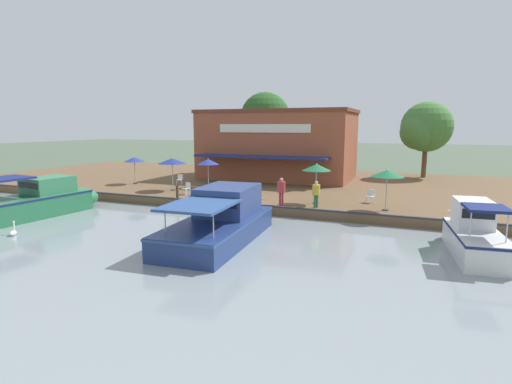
{
  "coord_description": "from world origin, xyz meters",
  "views": [
    {
      "loc": [
        22.08,
        11.3,
        5.43
      ],
      "look_at": [
        -1.0,
        2.0,
        1.3
      ],
      "focal_mm": 28.0,
      "sensor_mm": 36.0,
      "label": 1
    }
  ],
  "objects_px": {
    "cafe_chair_under_first_umbrella": "(243,190)",
    "tree_downstream_bank": "(262,119)",
    "tree_upstream_bank": "(425,128)",
    "swan": "(13,232)",
    "cafe_chair_far_corner_seat": "(180,179)",
    "patio_umbrella_by_entrance": "(387,174)",
    "patio_umbrella_mid_patio_left": "(134,160)",
    "person_at_quay_edge": "(281,188)",
    "motorboat_fourth_along": "(472,234)",
    "patio_umbrella_back_row": "(172,161)",
    "waterfront_restaurant": "(277,144)",
    "patio_umbrella_near_quay_edge": "(208,162)",
    "patio_umbrella_far_corner": "(317,167)",
    "motorboat_far_downstream": "(225,219)",
    "cafe_chair_beside_entrance": "(187,188)",
    "motorboat_second_along": "(44,200)",
    "cafe_chair_facing_river": "(371,195)",
    "mooring_post": "(177,192)",
    "person_mid_patio": "(316,191)"
  },
  "relations": [
    {
      "from": "cafe_chair_under_first_umbrella",
      "to": "tree_downstream_bank",
      "type": "xyz_separation_m",
      "value": [
        -13.01,
        -3.59,
        5.08
      ]
    },
    {
      "from": "tree_upstream_bank",
      "to": "swan",
      "type": "bearing_deg",
      "value": -34.36
    },
    {
      "from": "cafe_chair_far_corner_seat",
      "to": "tree_upstream_bank",
      "type": "distance_m",
      "value": 22.92
    },
    {
      "from": "patio_umbrella_by_entrance",
      "to": "patio_umbrella_mid_patio_left",
      "type": "xyz_separation_m",
      "value": [
        -3.44,
        -20.47,
        -0.1
      ]
    },
    {
      "from": "person_at_quay_edge",
      "to": "motorboat_fourth_along",
      "type": "distance_m",
      "value": 10.73
    },
    {
      "from": "patio_umbrella_back_row",
      "to": "tree_downstream_bank",
      "type": "height_order",
      "value": "tree_downstream_bank"
    },
    {
      "from": "swan",
      "to": "tree_downstream_bank",
      "type": "relative_size",
      "value": 0.08
    },
    {
      "from": "waterfront_restaurant",
      "to": "swan",
      "type": "height_order",
      "value": "waterfront_restaurant"
    },
    {
      "from": "waterfront_restaurant",
      "to": "cafe_chair_far_corner_seat",
      "type": "xyz_separation_m",
      "value": [
        7.34,
        -6.01,
        -2.66
      ]
    },
    {
      "from": "patio_umbrella_by_entrance",
      "to": "patio_umbrella_near_quay_edge",
      "type": "xyz_separation_m",
      "value": [
        -4.02,
        -13.78,
        -0.12
      ]
    },
    {
      "from": "person_at_quay_edge",
      "to": "motorboat_fourth_along",
      "type": "bearing_deg",
      "value": 67.88
    },
    {
      "from": "person_at_quay_edge",
      "to": "tree_downstream_bank",
      "type": "xyz_separation_m",
      "value": [
        -14.99,
        -7.01,
        4.46
      ]
    },
    {
      "from": "patio_umbrella_far_corner",
      "to": "motorboat_far_downstream",
      "type": "relative_size",
      "value": 0.28
    },
    {
      "from": "cafe_chair_far_corner_seat",
      "to": "person_at_quay_edge",
      "type": "height_order",
      "value": "person_at_quay_edge"
    },
    {
      "from": "patio_umbrella_back_row",
      "to": "patio_umbrella_mid_patio_left",
      "type": "bearing_deg",
      "value": -109.83
    },
    {
      "from": "cafe_chair_beside_entrance",
      "to": "motorboat_second_along",
      "type": "height_order",
      "value": "motorboat_second_along"
    },
    {
      "from": "patio_umbrella_near_quay_edge",
      "to": "cafe_chair_beside_entrance",
      "type": "distance_m",
      "value": 3.88
    },
    {
      "from": "person_at_quay_edge",
      "to": "motorboat_far_downstream",
      "type": "relative_size",
      "value": 0.19
    },
    {
      "from": "cafe_chair_facing_river",
      "to": "motorboat_far_downstream",
      "type": "distance_m",
      "value": 10.6
    },
    {
      "from": "cafe_chair_beside_entrance",
      "to": "patio_umbrella_far_corner",
      "type": "bearing_deg",
      "value": 90.91
    },
    {
      "from": "cafe_chair_far_corner_seat",
      "to": "cafe_chair_facing_river",
      "type": "bearing_deg",
      "value": 81.84
    },
    {
      "from": "patio_umbrella_near_quay_edge",
      "to": "patio_umbrella_back_row",
      "type": "bearing_deg",
      "value": -36.83
    },
    {
      "from": "cafe_chair_facing_river",
      "to": "tree_downstream_bank",
      "type": "height_order",
      "value": "tree_downstream_bank"
    },
    {
      "from": "waterfront_restaurant",
      "to": "patio_umbrella_back_row",
      "type": "height_order",
      "value": "waterfront_restaurant"
    },
    {
      "from": "patio_umbrella_near_quay_edge",
      "to": "person_at_quay_edge",
      "type": "height_order",
      "value": "patio_umbrella_near_quay_edge"
    },
    {
      "from": "motorboat_second_along",
      "to": "motorboat_fourth_along",
      "type": "distance_m",
      "value": 23.42
    },
    {
      "from": "tree_upstream_bank",
      "to": "cafe_chair_beside_entrance",
      "type": "bearing_deg",
      "value": -43.33
    },
    {
      "from": "cafe_chair_far_corner_seat",
      "to": "mooring_post",
      "type": "distance_m",
      "value": 6.56
    },
    {
      "from": "patio_umbrella_far_corner",
      "to": "swan",
      "type": "bearing_deg",
      "value": -48.45
    },
    {
      "from": "cafe_chair_facing_river",
      "to": "cafe_chair_under_first_umbrella",
      "type": "relative_size",
      "value": 1.0
    },
    {
      "from": "person_mid_patio",
      "to": "tree_upstream_bank",
      "type": "height_order",
      "value": "tree_upstream_bank"
    },
    {
      "from": "patio_umbrella_mid_patio_left",
      "to": "tree_downstream_bank",
      "type": "bearing_deg",
      "value": 144.8
    },
    {
      "from": "person_mid_patio",
      "to": "motorboat_second_along",
      "type": "xyz_separation_m",
      "value": [
        5.68,
        -15.55,
        -0.66
      ]
    },
    {
      "from": "cafe_chair_under_first_umbrella",
      "to": "motorboat_second_along",
      "type": "distance_m",
      "value": 12.47
    },
    {
      "from": "person_mid_patio",
      "to": "tree_upstream_bank",
      "type": "relative_size",
      "value": 0.23
    },
    {
      "from": "cafe_chair_beside_entrance",
      "to": "mooring_post",
      "type": "relative_size",
      "value": 0.92
    },
    {
      "from": "person_mid_patio",
      "to": "swan",
      "type": "bearing_deg",
      "value": -52.7
    },
    {
      "from": "patio_umbrella_mid_patio_left",
      "to": "tree_upstream_bank",
      "type": "distance_m",
      "value": 26.39
    },
    {
      "from": "patio_umbrella_far_corner",
      "to": "cafe_chair_facing_river",
      "type": "xyz_separation_m",
      "value": [
        -1.47,
        3.18,
        -1.8
      ]
    },
    {
      "from": "cafe_chair_beside_entrance",
      "to": "patio_umbrella_back_row",
      "type": "bearing_deg",
      "value": -121.48
    },
    {
      "from": "patio_umbrella_back_row",
      "to": "cafe_chair_under_first_umbrella",
      "type": "relative_size",
      "value": 2.91
    },
    {
      "from": "patio_umbrella_back_row",
      "to": "patio_umbrella_far_corner",
      "type": "distance_m",
      "value": 11.34
    },
    {
      "from": "motorboat_fourth_along",
      "to": "waterfront_restaurant",
      "type": "bearing_deg",
      "value": -138.97
    },
    {
      "from": "waterfront_restaurant",
      "to": "cafe_chair_facing_river",
      "type": "xyz_separation_m",
      "value": [
        9.57,
        9.54,
        -2.66
      ]
    },
    {
      "from": "patio_umbrella_far_corner",
      "to": "patio_umbrella_near_quay_edge",
      "type": "bearing_deg",
      "value": -109.65
    },
    {
      "from": "person_mid_patio",
      "to": "motorboat_fourth_along",
      "type": "relative_size",
      "value": 0.28
    },
    {
      "from": "cafe_chair_under_first_umbrella",
      "to": "swan",
      "type": "distance_m",
      "value": 13.68
    },
    {
      "from": "cafe_chair_facing_river",
      "to": "motorboat_second_along",
      "type": "distance_m",
      "value": 20.27
    },
    {
      "from": "patio_umbrella_by_entrance",
      "to": "cafe_chair_beside_entrance",
      "type": "distance_m",
      "value": 13.7
    },
    {
      "from": "cafe_chair_facing_river",
      "to": "swan",
      "type": "distance_m",
      "value": 20.17
    }
  ]
}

